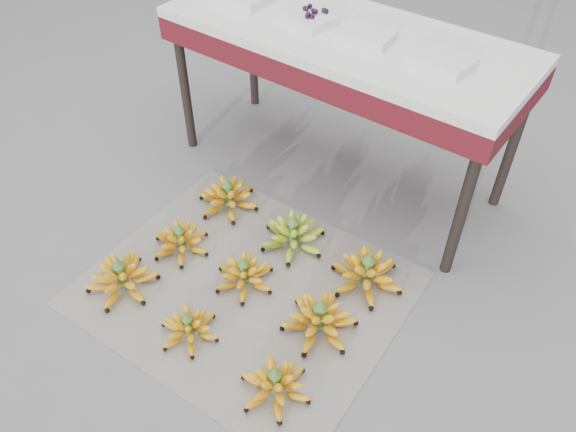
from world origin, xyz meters
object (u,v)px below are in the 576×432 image
Objects in this scene: vendor_table at (343,49)px; tray_right at (365,35)px; tray_far_right at (441,61)px; newspaper_mat at (246,288)px; bunch_mid_center at (244,275)px; bunch_mid_right at (319,320)px; bunch_front_center at (189,328)px; bunch_front_right at (275,384)px; bunch_mid_left at (181,241)px; bunch_back_right at (367,273)px; bunch_back_left at (228,197)px; bunch_back_center at (293,235)px; tray_left at (308,17)px; bunch_front_left at (122,278)px.

tray_right is at bearing -13.35° from vendor_table.
vendor_table is 0.48m from tray_far_right.
vendor_table is at bearing 98.78° from newspaper_mat.
bunch_mid_center is 0.38m from bunch_mid_right.
tray_far_right is at bearing 78.29° from bunch_front_center.
bunch_mid_left is at bearing 163.03° from bunch_front_right.
bunch_mid_left is 0.82× the size of bunch_back_right.
bunch_back_center is at bearing -19.15° from bunch_back_left.
bunch_back_right is 1.38× the size of tray_left.
bunch_mid_right reaches higher than bunch_mid_center.
bunch_front_left reaches higher than bunch_back_left.
newspaper_mat is at bearing -57.68° from bunch_back_left.
vendor_table is 0.20m from tray_left.
bunch_mid_right reaches higher than bunch_front_left.
bunch_back_left is at bearing -145.35° from tray_far_right.
bunch_back_left is 1.38× the size of tray_left.
vendor_table reaches higher than bunch_mid_right.
bunch_back_right is at bearing 62.38° from bunch_front_center.
tray_right is at bearing 0.42° from tray_left.
tray_far_right is (0.32, 0.51, 0.73)m from bunch_back_center.
tray_right is (0.12, -0.03, 0.11)m from vendor_table.
bunch_front_right is 0.93× the size of bunch_mid_left.
bunch_front_left is 1.39× the size of bunch_front_right.
bunch_mid_left is at bearing -112.60° from tray_right.
bunch_front_left is at bearing -136.58° from bunch_mid_right.
bunch_front_left is at bearing -120.43° from bunch_mid_center.
bunch_front_left is 1.53× the size of tray_far_right.
bunch_back_center is 0.19× the size of vendor_table.
bunch_mid_right is at bearing -0.79° from bunch_front_left.
bunch_mid_right is at bearing -59.93° from vendor_table.
tray_right is (0.35, 0.85, 0.74)m from bunch_mid_left.
bunch_back_center is 0.84m from vendor_table.
bunch_mid_center is 0.31m from bunch_back_center.
bunch_mid_left is 0.73m from bunch_mid_right.
bunch_back_center is at bearing 92.66° from bunch_front_center.
bunch_front_left reaches higher than newspaper_mat.
tray_left is at bearing 125.87° from bunch_front_right.
vendor_table is (0.24, 0.88, 0.63)m from bunch_mid_left.
tray_left is (-0.28, 0.83, 0.74)m from bunch_mid_center.
newspaper_mat is 0.33m from bunch_back_center.
newspaper_mat is 0.50m from bunch_front_right.
bunch_front_center is at bearing -111.14° from bunch_back_right.
newspaper_mat is 3.27× the size of bunch_front_left.
tray_far_right reaches higher than bunch_mid_right.
tray_right is at bearing 95.06° from bunch_front_center.
bunch_back_right is (0.80, 0.63, 0.00)m from bunch_front_left.
bunch_back_center is at bearing 88.71° from newspaper_mat.
tray_far_right reaches higher than bunch_back_right.
bunch_front_center is at bearing -90.14° from tray_right.
bunch_front_left is 1.47× the size of tray_left.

